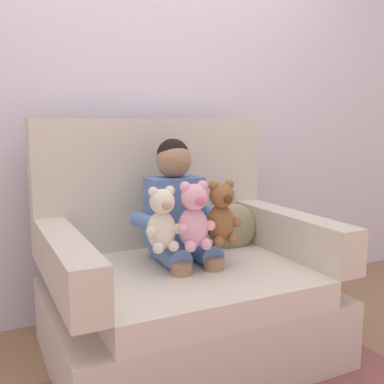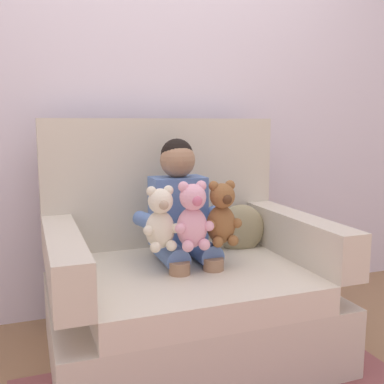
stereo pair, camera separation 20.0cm
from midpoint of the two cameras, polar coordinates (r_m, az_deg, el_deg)
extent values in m
plane|color=#936D4C|center=(2.30, -3.37, -19.64)|extent=(8.00, 8.00, 0.00)
cube|color=silver|center=(2.67, -9.43, 13.09)|extent=(6.00, 0.10, 2.60)
cube|color=beige|center=(2.23, -3.41, -16.04)|extent=(1.25, 0.97, 0.32)
cube|color=beige|center=(2.08, -2.71, -11.32)|extent=(0.97, 0.83, 0.12)
cube|color=beige|center=(2.43, -7.32, 1.20)|extent=(1.25, 0.14, 0.68)
cube|color=beige|center=(1.89, -18.50, -8.62)|extent=(0.14, 0.83, 0.21)
cube|color=beige|center=(2.30, 10.08, -5.22)|extent=(0.14, 0.83, 0.21)
cube|color=#597AB7|center=(2.21, -4.89, -2.51)|extent=(0.26, 0.16, 0.34)
sphere|color=#9E7556|center=(2.17, -4.97, 3.99)|extent=(0.17, 0.17, 0.17)
sphere|color=black|center=(2.18, -5.08, 4.68)|extent=(0.16, 0.16, 0.16)
cylinder|color=#597AB7|center=(2.10, -5.58, -7.88)|extent=(0.11, 0.26, 0.11)
cylinder|color=#9E7556|center=(2.04, -4.20, -12.89)|extent=(0.09, 0.09, 0.30)
cylinder|color=#597AB7|center=(2.16, -1.57, -7.38)|extent=(0.11, 0.26, 0.11)
cylinder|color=#9E7556|center=(2.10, -0.05, -12.21)|extent=(0.09, 0.09, 0.30)
cylinder|color=#597AB7|center=(2.05, -7.85, -4.03)|extent=(0.13, 0.27, 0.07)
cylinder|color=#597AB7|center=(2.17, 0.23, -3.24)|extent=(0.13, 0.27, 0.07)
ellipsoid|color=silver|center=(1.97, -6.79, -4.86)|extent=(0.13, 0.11, 0.17)
sphere|color=silver|center=(1.93, -6.75, -1.24)|extent=(0.11, 0.11, 0.11)
sphere|color=tan|center=(1.89, -6.26, -1.72)|extent=(0.04, 0.04, 0.04)
sphere|color=silver|center=(1.92, -7.91, -0.01)|extent=(0.04, 0.04, 0.04)
sphere|color=silver|center=(1.92, -8.21, -5.00)|extent=(0.04, 0.04, 0.04)
sphere|color=silver|center=(1.93, -7.27, -7.08)|extent=(0.05, 0.05, 0.05)
sphere|color=silver|center=(1.94, -5.77, 0.14)|extent=(0.04, 0.04, 0.04)
sphere|color=silver|center=(1.96, -4.78, -4.65)|extent=(0.04, 0.04, 0.04)
sphere|color=silver|center=(1.95, -5.29, -6.86)|extent=(0.05, 0.05, 0.05)
ellipsoid|color=#EAA8BC|center=(1.98, -2.76, -4.53)|extent=(0.14, 0.12, 0.18)
sphere|color=#EAA8BC|center=(1.94, -2.66, -0.67)|extent=(0.12, 0.12, 0.12)
sphere|color=#CC6684|center=(1.90, -2.03, -1.17)|extent=(0.04, 0.04, 0.04)
sphere|color=#EAA8BC|center=(1.93, -3.85, 0.64)|extent=(0.05, 0.05, 0.05)
sphere|color=#EAA8BC|center=(1.92, -4.15, -4.67)|extent=(0.05, 0.05, 0.05)
sphere|color=#EAA8BC|center=(1.94, -3.17, -6.89)|extent=(0.05, 0.05, 0.05)
sphere|color=#EAA8BC|center=(1.96, -1.64, 0.79)|extent=(0.05, 0.05, 0.05)
sphere|color=#EAA8BC|center=(1.97, -0.61, -4.30)|extent=(0.05, 0.05, 0.05)
sphere|color=#EAA8BC|center=(1.97, -1.12, -6.63)|extent=(0.05, 0.05, 0.05)
ellipsoid|color=brown|center=(2.06, 0.81, -4.07)|extent=(0.13, 0.11, 0.18)
sphere|color=brown|center=(2.02, 0.96, -0.45)|extent=(0.11, 0.11, 0.11)
sphere|color=#4C2D19|center=(1.98, 1.63, -0.91)|extent=(0.04, 0.04, 0.04)
sphere|color=brown|center=(2.00, -0.12, 0.78)|extent=(0.05, 0.05, 0.05)
sphere|color=brown|center=(2.00, -0.39, -4.20)|extent=(0.05, 0.05, 0.05)
sphere|color=brown|center=(2.01, 0.52, -6.28)|extent=(0.05, 0.05, 0.05)
sphere|color=brown|center=(2.04, 1.89, 0.92)|extent=(0.05, 0.05, 0.05)
sphere|color=brown|center=(2.06, 2.83, -3.85)|extent=(0.05, 0.05, 0.05)
sphere|color=brown|center=(2.05, 2.38, -6.03)|extent=(0.05, 0.05, 0.05)
ellipsoid|color=#998C66|center=(2.41, 2.85, -4.56)|extent=(0.27, 0.15, 0.26)
camera|label=1|loc=(0.10, -92.86, -0.44)|focal=42.31mm
camera|label=2|loc=(0.10, 87.14, 0.44)|focal=42.31mm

